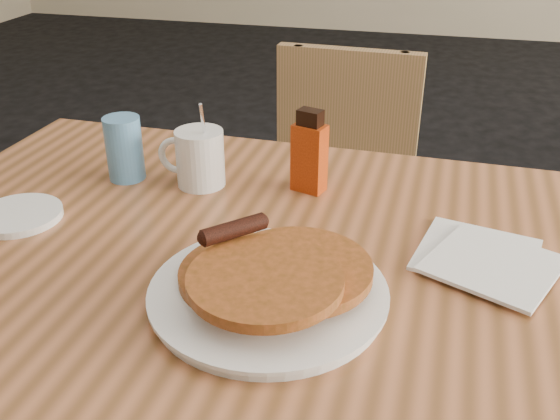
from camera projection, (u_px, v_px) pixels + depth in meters
The scene contains 8 objects.
main_table at pixel (275, 277), 0.94m from camera, with size 1.35×0.93×0.75m.
chair_main_far at pixel (339, 185), 1.68m from camera, with size 0.40×0.40×0.85m.
pancake_plate at pixel (269, 284), 0.81m from camera, with size 0.32×0.32×0.09m.
coffee_mug at pixel (199, 157), 1.11m from camera, with size 0.12×0.09×0.16m.
syrup_bottle at pixel (309, 154), 1.08m from camera, with size 0.06×0.05×0.15m.
napkin_stack at pixel (485, 259), 0.90m from camera, with size 0.23×0.24×0.01m.
blue_tumbler at pixel (124, 148), 1.13m from camera, with size 0.07×0.07×0.12m, color #518CBF.
side_saucer at pixel (19, 215), 1.02m from camera, with size 0.14×0.14×0.01m, color white.
Camera 1 is at (0.17, -0.79, 1.24)m, focal length 40.00 mm.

